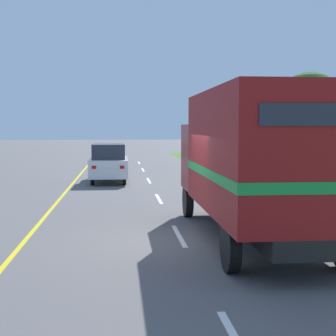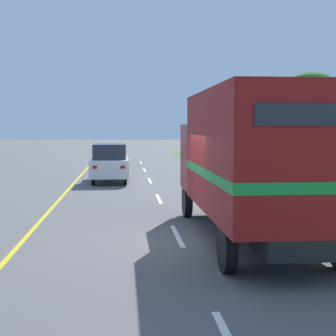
# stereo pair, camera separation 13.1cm
# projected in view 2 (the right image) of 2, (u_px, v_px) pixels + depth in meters

# --- Properties ---
(ground_plane) EXTENTS (200.00, 200.00, 0.00)m
(ground_plane) POSITION_uv_depth(u_px,v_px,m) (180.00, 241.00, 12.12)
(ground_plane) COLOR #5B5959
(edge_line_yellow) EXTENTS (0.12, 59.71, 0.01)m
(edge_line_yellow) POSITION_uv_depth(u_px,v_px,m) (74.00, 183.00, 24.70)
(edge_line_yellow) COLOR yellow
(edge_line_yellow) RESTS_ON ground
(centre_dash_near) EXTENTS (0.12, 2.60, 0.01)m
(centre_dash_near) POSITION_uv_depth(u_px,v_px,m) (177.00, 236.00, 12.74)
(centre_dash_near) COLOR white
(centre_dash_near) RESTS_ON ground
(centre_dash_mid_a) EXTENTS (0.12, 2.60, 0.01)m
(centre_dash_mid_a) POSITION_uv_depth(u_px,v_px,m) (159.00, 199.00, 19.29)
(centre_dash_mid_a) COLOR white
(centre_dash_mid_a) RESTS_ON ground
(centre_dash_mid_b) EXTENTS (0.12, 2.60, 0.01)m
(centre_dash_mid_b) POSITION_uv_depth(u_px,v_px,m) (150.00, 181.00, 25.85)
(centre_dash_mid_b) COLOR white
(centre_dash_mid_b) RESTS_ON ground
(centre_dash_far) EXTENTS (0.12, 2.60, 0.01)m
(centre_dash_far) POSITION_uv_depth(u_px,v_px,m) (144.00, 170.00, 32.40)
(centre_dash_far) COLOR white
(centre_dash_far) RESTS_ON ground
(centre_dash_farthest) EXTENTS (0.12, 2.60, 0.01)m
(centre_dash_farthest) POSITION_uv_depth(u_px,v_px,m) (141.00, 163.00, 38.95)
(centre_dash_farthest) COLOR white
(centre_dash_farthest) RESTS_ON ground
(horse_trailer_truck) EXTENTS (2.58, 8.01, 3.47)m
(horse_trailer_truck) POSITION_uv_depth(u_px,v_px,m) (254.00, 159.00, 11.85)
(horse_trailer_truck) COLOR black
(horse_trailer_truck) RESTS_ON ground
(lead_car_white) EXTENTS (1.80, 4.27, 1.87)m
(lead_car_white) POSITION_uv_depth(u_px,v_px,m) (110.00, 163.00, 25.16)
(lead_car_white) COLOR black
(lead_car_white) RESTS_ON ground
(highway_sign) EXTENTS (1.80, 0.09, 2.73)m
(highway_sign) POSITION_uv_depth(u_px,v_px,m) (331.00, 155.00, 18.19)
(highway_sign) COLOR #9E9EA3
(highway_sign) RESTS_ON ground
(roadside_tree_mid) EXTENTS (3.84, 3.84, 5.97)m
(roadside_tree_mid) POSITION_uv_depth(u_px,v_px,m) (311.00, 104.00, 30.39)
(roadside_tree_mid) COLOR brown
(roadside_tree_mid) RESTS_ON ground
(roadside_tree_far) EXTENTS (4.65, 4.65, 5.83)m
(roadside_tree_far) POSITION_uv_depth(u_px,v_px,m) (280.00, 116.00, 36.29)
(roadside_tree_far) COLOR brown
(roadside_tree_far) RESTS_ON ground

